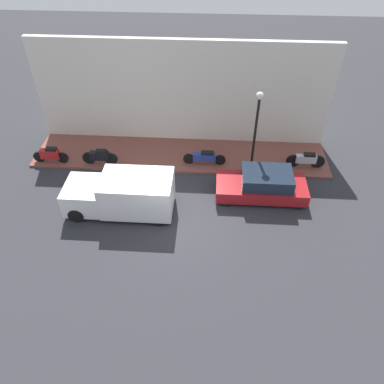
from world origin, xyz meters
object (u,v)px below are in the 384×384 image
at_px(motorcycle_blue, 205,157).
at_px(delivery_van, 121,194).
at_px(motorcycle_red, 50,155).
at_px(streetlamp, 257,120).
at_px(parked_car, 263,185).
at_px(motorcycle_black, 100,156).
at_px(scooter_silver, 306,159).

bearing_deg(motorcycle_blue, delivery_van, 134.82).
distance_m(motorcycle_red, streetlamp, 10.29).
distance_m(parked_car, motorcycle_black, 8.10).
distance_m(delivery_van, motorcycle_black, 3.58).
bearing_deg(scooter_silver, motorcycle_black, 92.22).
distance_m(delivery_van, motorcycle_red, 5.29).
bearing_deg(delivery_van, motorcycle_red, 54.17).
bearing_deg(streetlamp, motorcycle_blue, 83.14).
distance_m(delivery_van, streetlamp, 6.84).
bearing_deg(parked_car, delivery_van, 102.14).
height_order(delivery_van, motorcycle_blue, delivery_van).
relative_size(delivery_van, motorcycle_black, 2.60).
bearing_deg(delivery_van, streetlamp, -61.28).
xyz_separation_m(delivery_van, streetlamp, (3.15, -5.74, 1.99)).
xyz_separation_m(delivery_van, motorcycle_blue, (3.42, -3.44, -0.38)).
bearing_deg(motorcycle_red, scooter_silver, -88.20).
xyz_separation_m(motorcycle_blue, motorcycle_red, (-0.33, 7.73, 0.04)).
xyz_separation_m(motorcycle_black, motorcycle_red, (-0.00, 2.52, 0.00)).
bearing_deg(motorcycle_black, scooter_silver, -87.78).
height_order(delivery_van, streetlamp, streetlamp).
height_order(scooter_silver, motorcycle_blue, scooter_silver).
bearing_deg(scooter_silver, motorcycle_blue, 90.81).
bearing_deg(delivery_van, motorcycle_black, 29.71).
height_order(motorcycle_blue, motorcycle_black, motorcycle_black).
xyz_separation_m(motorcycle_blue, streetlamp, (-0.28, -2.30, 2.36)).
bearing_deg(delivery_van, motorcycle_blue, -45.18).
distance_m(parked_car, delivery_van, 6.29).
distance_m(scooter_silver, motorcycle_red, 12.73).
height_order(delivery_van, motorcycle_black, delivery_van).
distance_m(parked_car, motorcycle_red, 10.57).
distance_m(parked_car, scooter_silver, 3.16).
bearing_deg(motorcycle_black, motorcycle_blue, -86.42).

